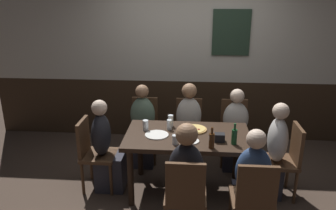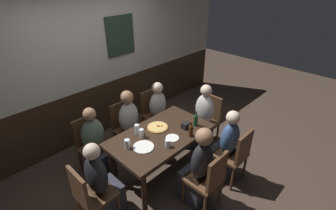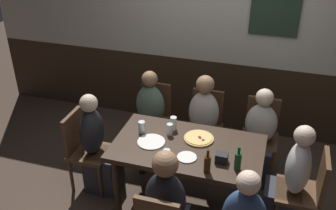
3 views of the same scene
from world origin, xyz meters
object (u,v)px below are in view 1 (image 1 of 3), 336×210
at_px(chair_left_far, 144,125).
at_px(tumbler_water, 171,121).
at_px(dining_table, 188,142).
at_px(chair_head_east, 286,157).
at_px(plate_white_large, 157,135).
at_px(plate_white_small, 191,141).
at_px(condiment_caddy, 220,137).
at_px(person_head_west, 106,152).
at_px(chair_right_far, 234,128).
at_px(chair_mid_far, 189,127).
at_px(person_mid_far, 188,132).
at_px(beer_glass_tall, 175,140).
at_px(chair_mid_near, 185,194).
at_px(beer_bottle_green, 234,136).
at_px(chair_right_near, 254,197).
at_px(person_right_near, 251,190).
at_px(pizza, 194,129).
at_px(person_left_far, 143,131).
at_px(person_right_far, 235,135).
at_px(tumbler_short, 146,126).
at_px(beer_bottle_brown, 212,140).
at_px(person_head_east, 271,158).
at_px(chair_head_west, 93,150).
at_px(person_mid_near, 186,185).

height_order(chair_left_far, tumbler_water, tumbler_water).
relative_size(dining_table, chair_head_east, 1.63).
xyz_separation_m(plate_white_large, plate_white_small, (0.39, -0.14, 0.00)).
bearing_deg(condiment_caddy, person_head_west, 173.45).
distance_m(chair_right_far, chair_mid_far, 0.63).
bearing_deg(person_mid_far, beer_glass_tall, -97.95).
height_order(chair_mid_near, beer_bottle_green, beer_bottle_green).
height_order(chair_right_near, plate_white_large, chair_right_near).
height_order(chair_mid_far, plate_white_small, chair_mid_far).
height_order(person_right_near, beer_glass_tall, person_right_near).
distance_m(pizza, plate_white_small, 0.33).
bearing_deg(person_mid_far, person_left_far, -179.86).
bearing_deg(dining_table, chair_right_far, 52.75).
bearing_deg(chair_right_near, pizza, 119.83).
bearing_deg(chair_left_far, chair_mid_near, -69.18).
relative_size(chair_right_near, chair_mid_far, 1.00).
distance_m(person_right_far, plate_white_small, 1.08).
bearing_deg(chair_head_east, condiment_caddy, -169.01).
height_order(dining_table, person_right_near, person_right_near).
xyz_separation_m(person_right_far, plate_white_small, (-0.59, -0.85, 0.29)).
distance_m(chair_right_far, tumbler_short, 1.39).
xyz_separation_m(chair_head_east, person_mid_far, (-1.13, 0.67, -0.01)).
distance_m(chair_mid_near, plate_white_large, 0.89).
bearing_deg(condiment_caddy, person_right_far, 71.11).
bearing_deg(chair_right_far, person_right_far, -90.00).
relative_size(person_head_west, pizza, 3.83).
distance_m(chair_left_far, person_left_far, 0.17).
relative_size(pizza, beer_bottle_green, 1.25).
xyz_separation_m(person_mid_far, beer_bottle_brown, (0.26, -0.99, 0.34)).
bearing_deg(chair_right_far, pizza, -128.80).
bearing_deg(condiment_caddy, person_left_far, 140.20).
bearing_deg(person_head_east, tumbler_short, 176.55).
distance_m(chair_left_far, person_mid_far, 0.65).
bearing_deg(chair_head_west, tumbler_water, 14.75).
bearing_deg(person_right_near, dining_table, 133.43).
height_order(chair_right_far, person_mid_near, person_mid_near).
relative_size(chair_left_far, chair_right_near, 1.00).
distance_m(person_head_east, plate_white_small, 0.99).
bearing_deg(chair_mid_far, chair_right_near, -69.18).
xyz_separation_m(person_head_west, person_right_far, (1.60, 0.67, -0.02)).
height_order(person_mid_near, condiment_caddy, person_mid_near).
bearing_deg(person_head_west, chair_head_east, 0.00).
xyz_separation_m(tumbler_water, beer_bottle_brown, (0.47, -0.57, 0.03)).
xyz_separation_m(chair_head_east, person_right_near, (-0.50, -0.67, -0.03)).
bearing_deg(dining_table, condiment_caddy, -23.35).
relative_size(person_mid_far, person_head_east, 1.01).
distance_m(person_right_near, condiment_caddy, 0.67).
distance_m(chair_head_east, tumbler_water, 1.40).
relative_size(chair_head_west, chair_head_east, 1.00).
height_order(person_head_west, person_mid_far, person_mid_far).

